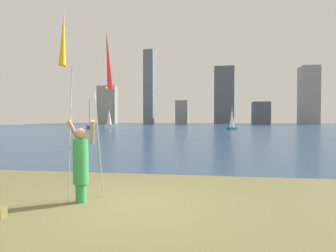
{
  "coord_description": "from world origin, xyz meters",
  "views": [
    {
      "loc": [
        1.75,
        -6.2,
        1.89
      ],
      "look_at": [
        -1.33,
        14.83,
        1.35
      ],
      "focal_mm": 31.16,
      "sensor_mm": 36.0,
      "label": 1
    }
  ],
  "objects_px": {
    "sailboat_2": "(232,121)",
    "sailboat_3": "(89,127)",
    "person": "(81,162)",
    "sailboat_1": "(109,119)",
    "sailboat_0": "(231,127)",
    "kite_flag_left": "(63,43)",
    "kite_flag_right": "(108,63)"
  },
  "relations": [
    {
      "from": "sailboat_1",
      "to": "sailboat_2",
      "type": "relative_size",
      "value": 1.38
    },
    {
      "from": "kite_flag_right",
      "to": "sailboat_3",
      "type": "relative_size",
      "value": 0.74
    },
    {
      "from": "sailboat_2",
      "to": "kite_flag_right",
      "type": "bearing_deg",
      "value": -98.07
    },
    {
      "from": "person",
      "to": "sailboat_1",
      "type": "relative_size",
      "value": 0.33
    },
    {
      "from": "person",
      "to": "kite_flag_right",
      "type": "xyz_separation_m",
      "value": [
        0.35,
        0.82,
        2.37
      ]
    },
    {
      "from": "sailboat_3",
      "to": "kite_flag_right",
      "type": "bearing_deg",
      "value": -66.02
    },
    {
      "from": "kite_flag_left",
      "to": "person",
      "type": "bearing_deg",
      "value": 12.52
    },
    {
      "from": "kite_flag_left",
      "to": "sailboat_3",
      "type": "relative_size",
      "value": 0.78
    },
    {
      "from": "person",
      "to": "sailboat_2",
      "type": "height_order",
      "value": "sailboat_2"
    },
    {
      "from": "sailboat_0",
      "to": "sailboat_1",
      "type": "xyz_separation_m",
      "value": [
        -24.67,
        -2.64,
        1.6
      ]
    },
    {
      "from": "sailboat_2",
      "to": "sailboat_3",
      "type": "relative_size",
      "value": 0.73
    },
    {
      "from": "person",
      "to": "kite_flag_right",
      "type": "height_order",
      "value": "kite_flag_right"
    },
    {
      "from": "sailboat_2",
      "to": "sailboat_3",
      "type": "xyz_separation_m",
      "value": [
        -25.6,
        0.61,
        -1.16
      ]
    },
    {
      "from": "person",
      "to": "sailboat_0",
      "type": "xyz_separation_m",
      "value": [
        7.01,
        53.78,
        -0.66
      ]
    },
    {
      "from": "sailboat_1",
      "to": "sailboat_2",
      "type": "distance_m",
      "value": 25.17
    },
    {
      "from": "sailboat_0",
      "to": "kite_flag_left",
      "type": "bearing_deg",
      "value": -97.79
    },
    {
      "from": "sailboat_3",
      "to": "kite_flag_left",
      "type": "bearing_deg",
      "value": -67.22
    },
    {
      "from": "kite_flag_left",
      "to": "sailboat_3",
      "type": "distance_m",
      "value": 48.58
    },
    {
      "from": "person",
      "to": "kite_flag_right",
      "type": "bearing_deg",
      "value": 53.63
    },
    {
      "from": "person",
      "to": "sailboat_1",
      "type": "bearing_deg",
      "value": 95.89
    },
    {
      "from": "kite_flag_right",
      "to": "sailboat_0",
      "type": "height_order",
      "value": "sailboat_0"
    },
    {
      "from": "kite_flag_right",
      "to": "sailboat_3",
      "type": "xyz_separation_m",
      "value": [
        -19.48,
        43.79,
        -2.89
      ]
    },
    {
      "from": "person",
      "to": "sailboat_2",
      "type": "bearing_deg",
      "value": 68.47
    },
    {
      "from": "kite_flag_left",
      "to": "sailboat_0",
      "type": "distance_m",
      "value": 54.46
    },
    {
      "from": "kite_flag_left",
      "to": "sailboat_2",
      "type": "relative_size",
      "value": 1.07
    },
    {
      "from": "kite_flag_left",
      "to": "kite_flag_right",
      "type": "bearing_deg",
      "value": 51.93
    },
    {
      "from": "sailboat_1",
      "to": "sailboat_2",
      "type": "bearing_deg",
      "value": -16.48
    },
    {
      "from": "kite_flag_right",
      "to": "sailboat_1",
      "type": "relative_size",
      "value": 0.73
    },
    {
      "from": "person",
      "to": "sailboat_1",
      "type": "xyz_separation_m",
      "value": [
        -17.66,
        51.14,
        0.94
      ]
    },
    {
      "from": "sailboat_0",
      "to": "sailboat_1",
      "type": "distance_m",
      "value": 24.86
    },
    {
      "from": "kite_flag_left",
      "to": "sailboat_3",
      "type": "height_order",
      "value": "sailboat_3"
    },
    {
      "from": "sailboat_1",
      "to": "person",
      "type": "bearing_deg",
      "value": -70.95
    }
  ]
}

